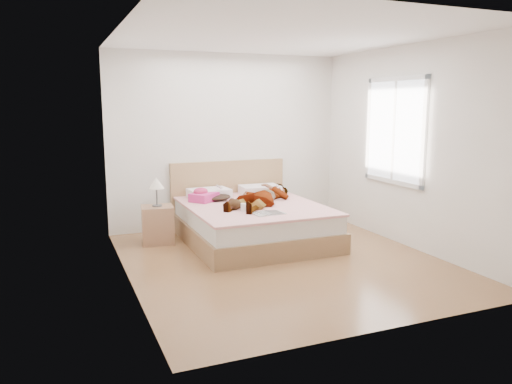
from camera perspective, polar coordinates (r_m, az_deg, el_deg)
ground at (r=6.03m, az=3.10°, el=-7.87°), size 4.00×4.00×0.00m
woman at (r=6.93m, az=0.75°, el=-0.18°), size 1.63×1.64×0.23m
hair at (r=7.16m, az=-4.87°, el=-0.48°), size 0.58×0.65×0.08m
phone at (r=7.11m, az=-4.23°, el=0.60°), size 0.10×0.10×0.05m
room_shell at (r=6.95m, az=15.56°, el=6.75°), size 4.00×4.00×4.00m
bed at (r=6.88m, az=-0.59°, el=-3.24°), size 1.80×2.08×1.00m
towel at (r=7.01m, az=-6.05°, el=-0.43°), size 0.46×0.45×0.19m
magazine at (r=6.19m, az=1.45°, el=-2.44°), size 0.40×0.28×0.02m
coffee_mug at (r=6.31m, az=-1.34°, el=-1.78°), size 0.13×0.10×0.10m
plush_toy at (r=6.46m, az=-2.47°, el=-1.35°), size 0.16×0.24×0.13m
nightstand at (r=6.83m, az=-11.17°, el=-3.34°), size 0.46×0.42×0.89m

